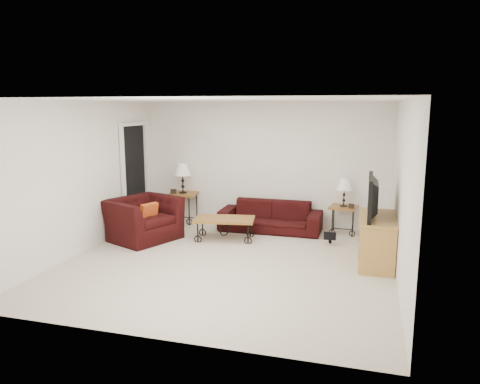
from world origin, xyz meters
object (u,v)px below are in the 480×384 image
Objects in this scene: side_table_left at (183,208)px; side_table_right at (343,220)px; tv_stand at (377,240)px; lamp_left at (183,178)px; backpack at (330,232)px; coffee_table at (225,229)px; armchair at (143,219)px; sofa at (270,216)px; television at (378,197)px; lamp_right at (344,193)px.

side_table_left reaches higher than side_table_right.
side_table_left is at bearing 157.75° from tv_stand.
lamp_left is 3.29m from backpack.
armchair is at bearing -164.86° from coffee_table.
side_table_right is at bearing 7.43° from sofa.
side_table_left is 4.25m from television.
sofa is 1.92m from side_table_left.
lamp_right reaches higher than armchair.
sofa is 3.16× the size of lamp_left.
coffee_table is at bearing 167.58° from tv_stand.
lamp_left is at bearing 140.69° from coffee_table.
tv_stand is (1.98, -1.41, 0.08)m from sofa.
armchair reaches higher than backpack.
television reaches higher than tv_stand.
lamp_right is 0.49× the size of television.
lamp_right is at bearing 7.43° from sofa.
backpack is (1.89, 0.26, 0.01)m from coffee_table.
lamp_left is 1.49× the size of backpack.
lamp_right is 1.71m from television.
side_table_right is 0.45× the size of armchair.
television is at bearing -69.03° from armchair.
lamp_left reaches higher than side_table_left.
lamp_left is at bearing 157.75° from tv_stand.
backpack is (3.12, -0.74, -0.10)m from side_table_left.
tv_stand reaches higher than side_table_left.
coffee_table is 0.98× the size of television.
television is 1.41m from backpack.
lamp_left is (0.00, 0.00, 0.62)m from side_table_left.
side_table_left is 0.53× the size of armchair.
lamp_right is at bearing 25.98° from coffee_table.
tv_stand is at bearing -69.01° from armchair.
armchair is at bearing -98.69° from side_table_left.
tv_stand reaches higher than sofa.
lamp_left is at bearing 180.00° from lamp_right.
backpack reaches higher than coffee_table.
television reaches higher than armchair.
side_table_right is at bearing 25.98° from coffee_table.
side_table_right is 3.77m from armchair.
lamp_right is 3.79m from armchair.
side_table_left reaches higher than sofa.
television reaches higher than lamp_left.
sofa is 1.07m from coffee_table.
side_table_right is 1.70m from tv_stand.
side_table_right is 0.49× the size of television.
lamp_right is 0.97m from backpack.
side_table_right is at bearing 110.68° from tv_stand.
lamp_left is (-1.91, 0.18, 0.65)m from sofa.
side_table_right is 2.30m from coffee_table.
armchair reaches higher than side_table_right.
side_table_left is at bearing 174.62° from sofa.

